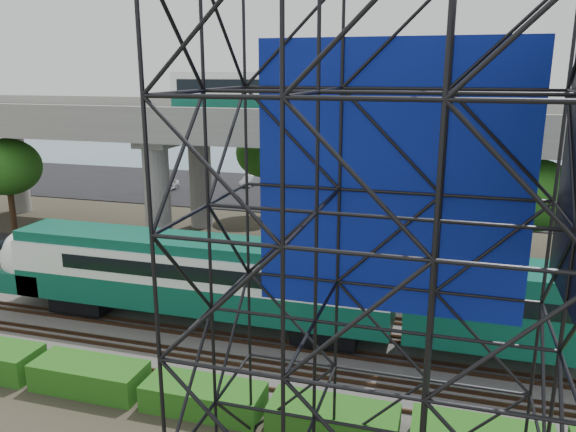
% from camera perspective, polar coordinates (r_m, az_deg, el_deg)
% --- Properties ---
extents(ground, '(140.00, 140.00, 0.00)m').
position_cam_1_polar(ground, '(26.54, -6.58, -13.61)').
color(ground, '#474233').
rests_on(ground, ground).
extents(ballast_bed, '(90.00, 12.00, 0.20)m').
position_cam_1_polar(ballast_bed, '(28.14, -4.99, -11.61)').
color(ballast_bed, slate).
rests_on(ballast_bed, ground).
extents(service_road, '(90.00, 5.00, 0.08)m').
position_cam_1_polar(service_road, '(35.56, -0.04, -5.91)').
color(service_road, black).
rests_on(service_road, ground).
extents(parking_lot, '(90.00, 18.00, 0.08)m').
position_cam_1_polar(parking_lot, '(57.61, 6.52, 2.02)').
color(parking_lot, black).
rests_on(parking_lot, ground).
extents(harbor_water, '(140.00, 40.00, 0.03)m').
position_cam_1_polar(harbor_water, '(79.02, 9.27, 5.33)').
color(harbor_water, slate).
rests_on(harbor_water, ground).
extents(rail_tracks, '(90.00, 9.52, 0.16)m').
position_cam_1_polar(rail_tracks, '(28.06, -5.00, -11.28)').
color(rail_tracks, '#472D1E').
rests_on(rail_tracks, ballast_bed).
extents(commuter_train, '(29.30, 3.06, 4.30)m').
position_cam_1_polar(commuter_train, '(27.02, -5.10, -6.32)').
color(commuter_train, black).
rests_on(commuter_train, rail_tracks).
extents(overpass, '(80.00, 12.00, 12.40)m').
position_cam_1_polar(overpass, '(38.92, 1.85, 8.27)').
color(overpass, '#9E9B93').
rests_on(overpass, ground).
extents(scaffold_tower, '(9.36, 6.36, 15.00)m').
position_cam_1_polar(scaffold_tower, '(14.49, 8.72, -5.89)').
color(scaffold_tower, black).
rests_on(scaffold_tower, ground).
extents(hedge_strip, '(34.60, 1.80, 1.20)m').
position_cam_1_polar(hedge_strip, '(22.51, -8.55, -17.63)').
color(hedge_strip, '#1D5A14').
rests_on(hedge_strip, ground).
extents(trees, '(40.94, 16.94, 7.69)m').
position_cam_1_polar(trees, '(40.75, -4.13, 4.77)').
color(trees, '#382314').
rests_on(trees, ground).
extents(suv, '(5.07, 3.66, 1.28)m').
position_cam_1_polar(suv, '(37.83, -11.95, -3.87)').
color(suv, black).
rests_on(suv, service_road).
extents(parked_cars, '(37.75, 9.52, 1.29)m').
position_cam_1_polar(parked_cars, '(56.70, 8.53, 2.42)').
color(parked_cars, silver).
rests_on(parked_cars, parking_lot).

